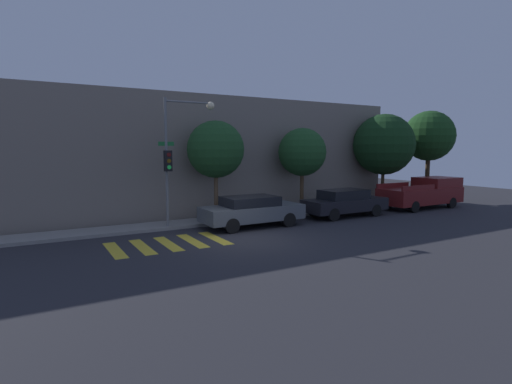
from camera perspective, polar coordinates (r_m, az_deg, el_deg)
ground_plane at (r=15.89m, az=-1.69°, el=-6.79°), size 60.00×60.00×0.00m
sidewalk at (r=19.47m, az=-7.35°, el=-4.22°), size 26.00×1.71×0.14m
building_row at (r=23.15m, az=-11.51°, el=5.07°), size 26.00×6.00×6.34m
crosswalk at (r=15.54m, az=-12.44°, el=-7.23°), size 4.31×2.60×0.00m
traffic_light_pole at (r=17.99m, az=-11.12°, el=6.39°), size 2.64×0.56×5.78m
sedan_near_corner at (r=18.27m, az=-0.60°, el=-2.66°), size 4.69×1.88×1.42m
sedan_middle at (r=21.55m, az=12.54°, el=-1.45°), size 4.66×1.76×1.44m
pickup_truck at (r=26.19m, az=22.81°, el=-0.09°), size 5.43×2.11×1.82m
tree_near_corner at (r=19.39m, az=-5.78°, el=6.05°), size 2.76×2.76×4.93m
tree_midblock at (r=22.00m, az=6.62°, el=5.66°), size 2.62×2.62×4.70m
tree_far_end at (r=26.22m, az=17.80°, el=6.47°), size 3.77×3.77×5.73m
tree_behind_truck at (r=29.53m, az=23.48°, el=7.33°), size 3.35×3.35×6.12m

